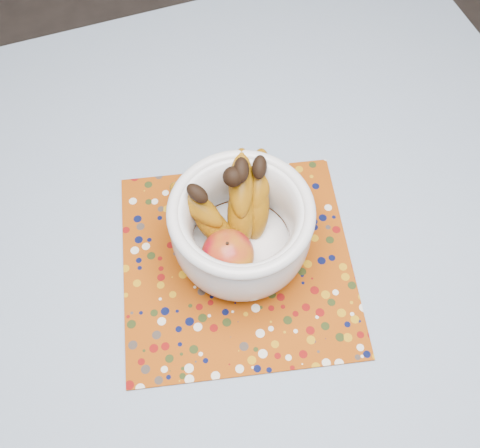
{
  "coord_description": "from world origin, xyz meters",
  "views": [
    {
      "loc": [
        -0.15,
        -0.37,
        1.61
      ],
      "look_at": [
        -0.0,
        0.04,
        0.84
      ],
      "focal_mm": 42.0,
      "sensor_mm": 36.0,
      "label": 1
    }
  ],
  "objects": [
    {
      "name": "fruit_bowl",
      "position": [
        -0.0,
        0.04,
        0.84
      ],
      "size": [
        0.25,
        0.24,
        0.17
      ],
      "color": "silver",
      "rests_on": "placemat"
    },
    {
      "name": "placemat",
      "position": [
        -0.02,
        0.01,
        0.76
      ],
      "size": [
        0.45,
        0.45,
        0.0
      ],
      "primitive_type": "cube",
      "rotation": [
        0.0,
        0.0,
        -0.22
      ],
      "color": "#8A3807",
      "rests_on": "tablecloth"
    },
    {
      "name": "tablecloth",
      "position": [
        0.0,
        0.0,
        0.76
      ],
      "size": [
        1.32,
        1.32,
        0.01
      ],
      "primitive_type": "cube",
      "color": "slate",
      "rests_on": "table"
    },
    {
      "name": "table",
      "position": [
        0.0,
        0.0,
        0.67
      ],
      "size": [
        1.2,
        1.2,
        0.75
      ],
      "color": "brown",
      "rests_on": "ground"
    }
  ]
}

